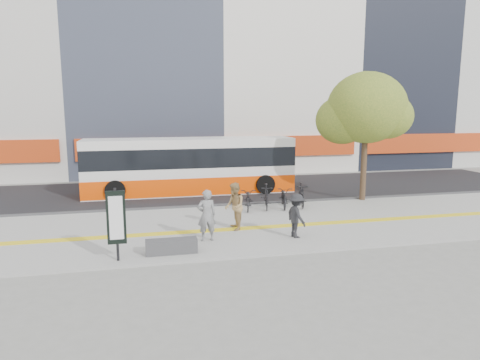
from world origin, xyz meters
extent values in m
plane|color=slate|center=(0.00, 0.00, 0.00)|extent=(120.00, 120.00, 0.00)
cube|color=slate|center=(0.00, 1.50, 0.04)|extent=(40.00, 7.00, 0.08)
cube|color=yellow|center=(0.00, 1.00, 0.09)|extent=(40.00, 0.45, 0.01)
cube|color=black|center=(0.00, 9.00, 0.03)|extent=(40.00, 8.00, 0.06)
cube|color=#3C3C3F|center=(0.00, 5.00, 0.07)|extent=(40.00, 0.25, 0.14)
cube|color=#BD3911|center=(2.00, 14.05, 2.00)|extent=(19.00, 0.50, 1.40)
cube|color=beige|center=(20.00, 20.00, 13.00)|extent=(16.00, 12.00, 26.00)
cube|color=#BD3911|center=(20.00, 14.05, 2.00)|extent=(15.20, 0.50, 1.40)
cube|color=#3C3C3F|center=(-2.60, -1.20, 0.30)|extent=(1.60, 0.45, 0.45)
cylinder|color=black|center=(-4.20, -1.50, 1.18)|extent=(0.08, 0.08, 2.20)
cube|color=black|center=(-4.20, -1.50, 1.40)|extent=(0.55, 0.08, 1.60)
cube|color=white|center=(-4.20, -1.55, 1.40)|extent=(0.40, 0.02, 1.30)
cylinder|color=#382419|center=(7.20, 4.70, 1.68)|extent=(0.28, 0.28, 3.20)
ellipsoid|color=#456421|center=(7.20, 4.70, 4.60)|extent=(3.80, 3.80, 3.42)
ellipsoid|color=#456421|center=(6.20, 5.20, 4.00)|extent=(2.60, 2.60, 2.34)
ellipsoid|color=#456421|center=(8.10, 4.30, 4.20)|extent=(2.40, 2.40, 2.16)
ellipsoid|color=#456421|center=(7.50, 5.50, 5.40)|extent=(2.20, 2.20, 1.98)
cube|color=silver|center=(-0.92, 8.50, 1.53)|extent=(11.03, 2.30, 2.94)
cube|color=#EA4303|center=(-0.92, 8.50, 0.57)|extent=(11.05, 2.32, 0.92)
cube|color=black|center=(-0.92, 8.50, 2.04)|extent=(11.05, 2.32, 1.01)
cylinder|color=black|center=(-4.78, 7.35, 0.57)|extent=(1.01, 0.32, 1.01)
cylinder|color=black|center=(-4.78, 9.65, 0.57)|extent=(1.01, 0.32, 1.01)
cylinder|color=black|center=(2.95, 7.35, 0.57)|extent=(1.01, 0.32, 1.01)
cylinder|color=black|center=(2.95, 9.65, 0.57)|extent=(1.01, 0.32, 1.01)
imported|color=black|center=(1.18, 4.00, 0.57)|extent=(1.07, 1.95, 0.97)
imported|color=black|center=(2.02, 4.00, 0.62)|extent=(0.93, 1.87, 1.08)
imported|color=black|center=(2.86, 4.00, 0.57)|extent=(1.07, 1.95, 0.97)
imported|color=black|center=(3.70, 4.00, 0.62)|extent=(0.93, 1.87, 1.08)
imported|color=black|center=(-1.33, -0.15, 0.97)|extent=(0.67, 0.46, 1.78)
imported|color=#A38250|center=(-0.12, 0.95, 0.97)|extent=(0.69, 0.88, 1.78)
imported|color=black|center=(1.79, -0.47, 0.86)|extent=(0.76, 1.10, 1.56)
camera|label=1|loc=(-3.36, -14.08, 4.55)|focal=31.74mm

